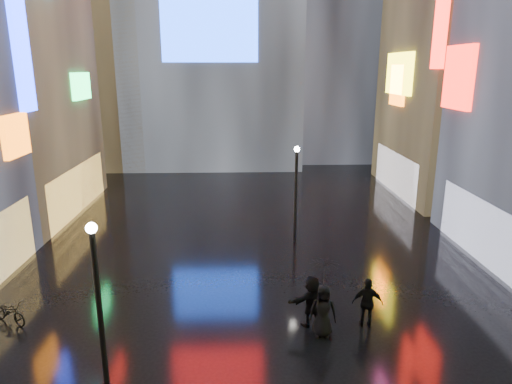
{
  "coord_description": "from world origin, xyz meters",
  "views": [
    {
      "loc": [
        -0.5,
        -2.91,
        9.08
      ],
      "look_at": [
        0.0,
        12.0,
        5.0
      ],
      "focal_mm": 32.0,
      "sensor_mm": 36.0,
      "label": 1
    }
  ],
  "objects_px": {
    "lamp_far": "(296,189)",
    "pedestrian_3": "(368,303)",
    "lamp_near": "(99,301)",
    "bicycle": "(9,312)"
  },
  "relations": [
    {
      "from": "lamp_near",
      "to": "pedestrian_3",
      "type": "xyz_separation_m",
      "value": [
        8.41,
        3.26,
        -2.02
      ]
    },
    {
      "from": "lamp_near",
      "to": "bicycle",
      "type": "distance_m",
      "value": 6.55
    },
    {
      "from": "bicycle",
      "to": "lamp_near",
      "type": "bearing_deg",
      "value": -100.7
    },
    {
      "from": "lamp_far",
      "to": "pedestrian_3",
      "type": "xyz_separation_m",
      "value": [
        1.63,
        -8.39,
        -2.02
      ]
    },
    {
      "from": "lamp_near",
      "to": "lamp_far",
      "type": "relative_size",
      "value": 1.0
    },
    {
      "from": "lamp_near",
      "to": "lamp_far",
      "type": "xyz_separation_m",
      "value": [
        6.78,
        11.65,
        0.0
      ]
    },
    {
      "from": "bicycle",
      "to": "pedestrian_3",
      "type": "bearing_deg",
      "value": -63.37
    },
    {
      "from": "lamp_near",
      "to": "bicycle",
      "type": "bearing_deg",
      "value": 139.81
    },
    {
      "from": "lamp_near",
      "to": "lamp_far",
      "type": "bearing_deg",
      "value": 59.79
    },
    {
      "from": "lamp_far",
      "to": "bicycle",
      "type": "relative_size",
      "value": 3.07
    }
  ]
}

